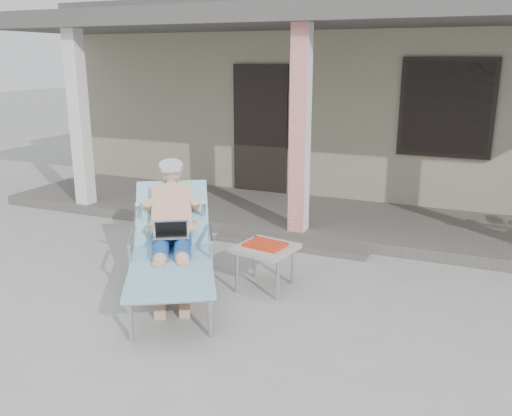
% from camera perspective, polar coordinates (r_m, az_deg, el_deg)
% --- Properties ---
extents(ground, '(60.00, 60.00, 0.00)m').
position_cam_1_polar(ground, '(5.41, -3.07, -10.24)').
color(ground, '#9E9E99').
rests_on(ground, ground).
extents(house, '(10.40, 5.40, 3.30)m').
position_cam_1_polar(house, '(11.09, 12.01, 11.68)').
color(house, '#9E967D').
rests_on(house, ground).
extents(porch_deck, '(10.00, 2.00, 0.15)m').
position_cam_1_polar(porch_deck, '(8.00, 6.39, -1.07)').
color(porch_deck, '#605B56').
rests_on(porch_deck, ground).
extents(porch_overhang, '(10.00, 2.30, 2.85)m').
position_cam_1_polar(porch_overhang, '(7.63, 6.90, 18.74)').
color(porch_overhang, silver).
rests_on(porch_overhang, porch_deck).
extents(porch_step, '(2.00, 0.30, 0.07)m').
position_cam_1_polar(porch_step, '(6.97, 3.62, -3.85)').
color(porch_step, '#605B56').
rests_on(porch_step, ground).
extents(lounger, '(1.68, 2.11, 1.35)m').
position_cam_1_polar(lounger, '(5.51, -8.98, -0.67)').
color(lounger, '#B7B7BC').
rests_on(lounger, ground).
extents(side_table, '(0.65, 0.65, 0.50)m').
position_cam_1_polar(side_table, '(5.63, 1.01, -4.48)').
color(side_table, '#A4A49F').
rests_on(side_table, ground).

